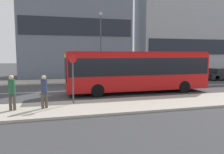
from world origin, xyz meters
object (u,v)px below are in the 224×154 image
object	(u,v)px
pedestrian_down_pavement	(44,89)
street_lamp	(101,40)
parked_car_1	(221,74)
pedestrian_near_stop	(12,90)
bus_stop_sign	(73,75)
parked_car_0	(181,76)
city_bus	(137,69)

from	to	relation	value
pedestrian_down_pavement	street_lamp	world-z (taller)	street_lamp
parked_car_1	pedestrian_down_pavement	distance (m)	21.80
street_lamp	pedestrian_near_stop	bearing A→B (deg)	-121.54
street_lamp	bus_stop_sign	bearing A→B (deg)	-110.17
parked_car_0	street_lamp	size ratio (longest dim) A/B	0.57
pedestrian_down_pavement	pedestrian_near_stop	bearing A→B (deg)	169.07
bus_stop_sign	street_lamp	bearing A→B (deg)	69.83
pedestrian_near_stop	pedestrian_down_pavement	size ratio (longest dim) A/B	1.03
parked_car_0	pedestrian_down_pavement	world-z (taller)	pedestrian_down_pavement
city_bus	bus_stop_sign	xyz separation A→B (m)	(-5.33, -3.20, -0.06)
bus_stop_sign	street_lamp	distance (m)	11.98
city_bus	parked_car_0	size ratio (longest dim) A/B	2.66
parked_car_0	parked_car_1	distance (m)	5.26
parked_car_1	street_lamp	size ratio (longest dim) A/B	0.52
parked_car_0	pedestrian_near_stop	xyz separation A→B (m)	(-16.00, -9.57, 0.58)
pedestrian_near_stop	street_lamp	xyz separation A→B (m)	(7.22, 11.77, 3.45)
bus_stop_sign	pedestrian_down_pavement	bearing A→B (deg)	-153.79
parked_car_1	pedestrian_near_stop	distance (m)	23.27
city_bus	bus_stop_sign	distance (m)	6.22
parked_car_1	pedestrian_near_stop	bearing A→B (deg)	-156.02
bus_stop_sign	street_lamp	xyz separation A→B (m)	(4.01, 10.93, 2.84)
parked_car_0	parked_car_1	xyz separation A→B (m)	(5.26, -0.12, 0.03)
street_lamp	city_bus	bearing A→B (deg)	-80.35
pedestrian_near_stop	bus_stop_sign	xyz separation A→B (m)	(3.21, 0.84, 0.61)
parked_car_0	bus_stop_sign	distance (m)	15.53
parked_car_1	pedestrian_down_pavement	xyz separation A→B (m)	(-19.66, -9.41, 0.51)
pedestrian_down_pavement	bus_stop_sign	world-z (taller)	bus_stop_sign
parked_car_0	pedestrian_near_stop	world-z (taller)	pedestrian_near_stop
pedestrian_near_stop	bus_stop_sign	bearing A→B (deg)	24.23
pedestrian_down_pavement	city_bus	bearing A→B (deg)	17.20
parked_car_1	bus_stop_sign	world-z (taller)	bus_stop_sign
parked_car_0	bus_stop_sign	bearing A→B (deg)	-145.67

